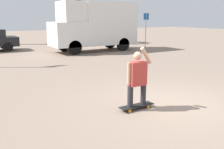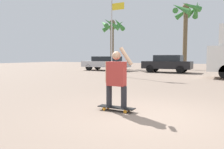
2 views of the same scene
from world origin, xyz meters
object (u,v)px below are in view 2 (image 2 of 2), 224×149
Objects in this scene: skateboard at (116,108)px; palm_tree_far_left at (112,29)px; person_skateboarder at (116,76)px; parked_car_silver at (106,63)px; palm_tree_center_background at (186,16)px; flagpole at (113,32)px; parked_car_black at (167,63)px.

skateboard is 20.37m from palm_tree_far_left.
person_skateboarder reaches higher than parked_car_silver.
palm_tree_center_background is (6.57, 4.98, 4.73)m from parked_car_silver.
person_skateboarder is 0.28× the size of flagpole.
skateboard is 15.99m from parked_car_silver.
person_skateboarder is 20.22m from palm_tree_far_left.
skateboard is at bearing -61.90° from palm_tree_far_left.
palm_tree_far_left is at bearing 118.01° from flagpole.
person_skateboarder is 0.32× the size of parked_car_silver.
parked_car_silver is (-8.07, 13.78, -0.11)m from person_skateboarder.
palm_tree_center_background is 10.55m from flagpole.
flagpole reaches higher than parked_car_black.
flagpole is (4.51, -8.48, -1.42)m from palm_tree_far_left.
palm_tree_center_background is at bearing 37.17° from parked_car_silver.
skateboard is 19.58m from palm_tree_center_background.
palm_tree_far_left is 9.71m from flagpole.
parked_car_silver is (-8.07, 13.78, 0.66)m from skateboard.
person_skateboarder is at bearing 180.00° from skateboard.
parked_car_silver is at bearing -70.93° from palm_tree_far_left.
palm_tree_center_background is 1.30× the size of flagpole.
palm_tree_far_left is 1.07× the size of flagpole.
palm_tree_far_left is (-7.23, 3.69, 3.68)m from parked_car_black.
parked_car_silver is 5.45m from palm_tree_far_left.
skateboard is 0.64× the size of person_skateboarder.
parked_car_black is (-2.15, 13.86, -0.08)m from person_skateboarder.
flagpole is (-3.36, -9.70, -2.44)m from palm_tree_center_background.
person_skateboarder is at bearing -61.82° from flagpole.
flagpole is at bearing -109.13° from palm_tree_center_background.
person_skateboarder is 0.26× the size of palm_tree_far_left.
palm_tree_center_background reaches higher than person_skateboarder.
parked_car_black is at bearing 0.76° from parked_car_silver.
parked_car_silver reaches higher than skateboard.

